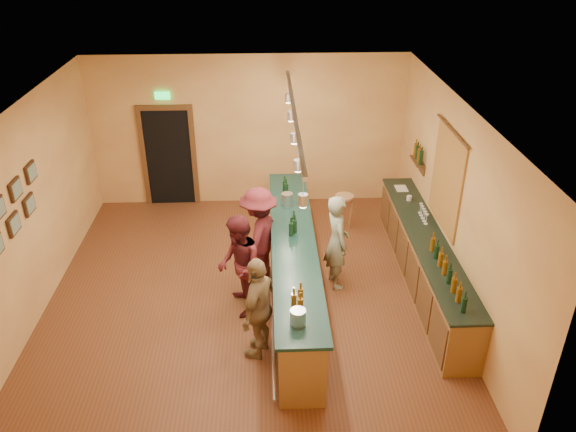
{
  "coord_description": "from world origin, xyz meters",
  "views": [
    {
      "loc": [
        0.35,
        -7.65,
        5.59
      ],
      "look_at": [
        0.68,
        0.2,
        1.36
      ],
      "focal_mm": 35.0,
      "sensor_mm": 36.0,
      "label": 1
    }
  ],
  "objects_px": {
    "back_counter": "(424,260)",
    "customer_a": "(239,266)",
    "tasting_bar": "(293,263)",
    "customer_b": "(259,307)",
    "bar_stool": "(344,202)",
    "bartender": "(337,242)",
    "customer_c": "(259,236)"
  },
  "relations": [
    {
      "from": "bartender",
      "to": "bar_stool",
      "type": "height_order",
      "value": "bartender"
    },
    {
      "from": "back_counter",
      "to": "tasting_bar",
      "type": "xyz_separation_m",
      "value": [
        -2.21,
        -0.18,
        0.12
      ]
    },
    {
      "from": "customer_a",
      "to": "bar_stool",
      "type": "height_order",
      "value": "customer_a"
    },
    {
      "from": "back_counter",
      "to": "bartender",
      "type": "xyz_separation_m",
      "value": [
        -1.48,
        0.07,
        0.35
      ]
    },
    {
      "from": "back_counter",
      "to": "customer_b",
      "type": "distance_m",
      "value": 3.2
    },
    {
      "from": "bartender",
      "to": "tasting_bar",
      "type": "bearing_deg",
      "value": 97.17
    },
    {
      "from": "back_counter",
      "to": "customer_b",
      "type": "height_order",
      "value": "customer_b"
    },
    {
      "from": "customer_a",
      "to": "tasting_bar",
      "type": "bearing_deg",
      "value": 105.45
    },
    {
      "from": "back_counter",
      "to": "customer_c",
      "type": "relative_size",
      "value": 2.64
    },
    {
      "from": "tasting_bar",
      "to": "customer_a",
      "type": "height_order",
      "value": "customer_a"
    },
    {
      "from": "back_counter",
      "to": "bartender",
      "type": "relative_size",
      "value": 2.73
    },
    {
      "from": "bartender",
      "to": "bar_stool",
      "type": "xyz_separation_m",
      "value": [
        0.38,
        1.86,
        -0.22
      ]
    },
    {
      "from": "customer_b",
      "to": "bar_stool",
      "type": "height_order",
      "value": "customer_b"
    },
    {
      "from": "customer_c",
      "to": "bar_stool",
      "type": "height_order",
      "value": "customer_c"
    },
    {
      "from": "back_counter",
      "to": "customer_a",
      "type": "xyz_separation_m",
      "value": [
        -3.07,
        -0.59,
        0.35
      ]
    },
    {
      "from": "customer_a",
      "to": "customer_b",
      "type": "relative_size",
      "value": 1.05
    },
    {
      "from": "bartender",
      "to": "customer_a",
      "type": "distance_m",
      "value": 1.72
    },
    {
      "from": "tasting_bar",
      "to": "back_counter",
      "type": "bearing_deg",
      "value": 4.68
    },
    {
      "from": "bartender",
      "to": "customer_b",
      "type": "height_order",
      "value": "bartender"
    },
    {
      "from": "back_counter",
      "to": "customer_b",
      "type": "relative_size",
      "value": 2.87
    },
    {
      "from": "customer_b",
      "to": "back_counter",
      "type": "bearing_deg",
      "value": 142.66
    },
    {
      "from": "back_counter",
      "to": "tasting_bar",
      "type": "relative_size",
      "value": 0.89
    },
    {
      "from": "bartender",
      "to": "customer_a",
      "type": "bearing_deg",
      "value": 100.83
    },
    {
      "from": "tasting_bar",
      "to": "customer_c",
      "type": "bearing_deg",
      "value": 140.89
    },
    {
      "from": "back_counter",
      "to": "bar_stool",
      "type": "relative_size",
      "value": 6.0
    },
    {
      "from": "customer_a",
      "to": "customer_c",
      "type": "distance_m",
      "value": 0.91
    },
    {
      "from": "bartender",
      "to": "customer_c",
      "type": "distance_m",
      "value": 1.3
    },
    {
      "from": "back_counter",
      "to": "bartender",
      "type": "bearing_deg",
      "value": 177.31
    },
    {
      "from": "customer_b",
      "to": "bar_stool",
      "type": "bearing_deg",
      "value": 177.59
    },
    {
      "from": "tasting_bar",
      "to": "customer_b",
      "type": "xyz_separation_m",
      "value": [
        -0.55,
        -1.4,
        0.19
      ]
    },
    {
      "from": "customer_c",
      "to": "bartender",
      "type": "bearing_deg",
      "value": 105.63
    },
    {
      "from": "back_counter",
      "to": "customer_a",
      "type": "height_order",
      "value": "customer_a"
    }
  ]
}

